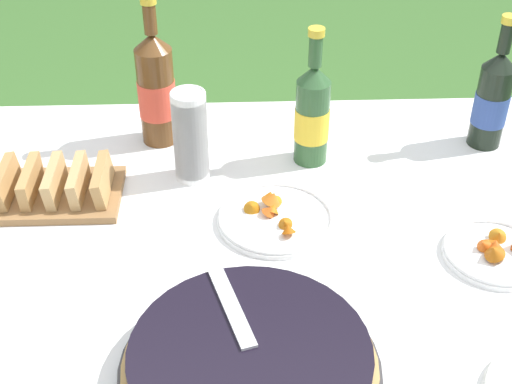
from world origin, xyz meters
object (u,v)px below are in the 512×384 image
(cup_stack, at_px, (190,136))
(snack_plate_right, at_px, (275,217))
(serving_knife, at_px, (256,362))
(bread_board, at_px, (56,188))
(cider_bottle_amber, at_px, (156,89))
(berry_tart, at_px, (250,363))
(juice_bottle_red, at_px, (492,99))
(snack_plate_near, at_px, (496,251))
(cider_bottle_green, at_px, (312,114))

(cup_stack, distance_m, snack_plate_right, 0.25)
(serving_knife, bearing_deg, bread_board, 21.03)
(serving_knife, xyz_separation_m, bread_board, (-0.39, 0.50, -0.04))
(cider_bottle_amber, xyz_separation_m, snack_plate_right, (0.25, -0.31, -0.12))
(berry_tart, relative_size, serving_knife, 1.09)
(berry_tart, distance_m, bread_board, 0.60)
(serving_knife, bearing_deg, juice_bottle_red, -55.88)
(snack_plate_near, bearing_deg, berry_tart, -150.66)
(cider_bottle_green, bearing_deg, cup_stack, -167.36)
(berry_tart, bearing_deg, snack_plate_right, 80.81)
(cup_stack, xyz_separation_m, snack_plate_right, (0.17, -0.16, -0.09))
(cider_bottle_amber, relative_size, snack_plate_near, 1.77)
(cup_stack, distance_m, cider_bottle_amber, 0.17)
(cup_stack, bearing_deg, juice_bottle_red, 9.47)
(snack_plate_right, bearing_deg, cider_bottle_green, 67.67)
(bread_board, bearing_deg, juice_bottle_red, 10.78)
(berry_tart, bearing_deg, serving_knife, -73.00)
(snack_plate_near, bearing_deg, snack_plate_right, 163.43)
(serving_knife, relative_size, juice_bottle_red, 1.20)
(serving_knife, height_order, cup_stack, cup_stack)
(bread_board, bearing_deg, cider_bottle_green, 13.28)
(cup_stack, xyz_separation_m, cider_bottle_green, (0.26, 0.06, 0.01))
(cider_bottle_amber, xyz_separation_m, juice_bottle_red, (0.74, -0.04, -0.02))
(juice_bottle_red, relative_size, snack_plate_near, 1.59)
(cup_stack, xyz_separation_m, bread_board, (-0.27, -0.07, -0.07))
(bread_board, bearing_deg, snack_plate_right, -11.76)
(snack_plate_right, distance_m, bread_board, 0.45)
(snack_plate_right, bearing_deg, snack_plate_near, -16.57)
(juice_bottle_red, distance_m, snack_plate_near, 0.41)
(snack_plate_near, bearing_deg, cup_stack, 153.82)
(cider_bottle_green, height_order, bread_board, cider_bottle_green)
(berry_tart, height_order, juice_bottle_red, juice_bottle_red)
(bread_board, bearing_deg, berry_tart, -50.97)
(snack_plate_right, bearing_deg, cider_bottle_amber, 128.16)
(cider_bottle_green, distance_m, snack_plate_right, 0.26)
(serving_knife, xyz_separation_m, cider_bottle_amber, (-0.19, 0.72, 0.07))
(berry_tart, distance_m, cup_stack, 0.55)
(berry_tart, relative_size, cider_bottle_amber, 1.18)
(cider_bottle_green, bearing_deg, bread_board, -166.72)
(juice_bottle_red, distance_m, bread_board, 0.95)
(cider_bottle_amber, bearing_deg, juice_bottle_red, -3.41)
(snack_plate_near, bearing_deg, bread_board, 165.93)
(serving_knife, relative_size, cup_stack, 1.81)
(juice_bottle_red, xyz_separation_m, snack_plate_near, (-0.09, -0.39, -0.10))
(cider_bottle_green, relative_size, bread_board, 1.18)
(cider_bottle_green, xyz_separation_m, snack_plate_near, (0.31, -0.33, -0.10))
(berry_tart, xyz_separation_m, juice_bottle_red, (0.55, 0.64, 0.09))
(cider_bottle_amber, distance_m, snack_plate_right, 0.41)
(cider_bottle_green, xyz_separation_m, snack_plate_right, (-0.09, -0.22, -0.10))
(berry_tart, height_order, serving_knife, serving_knife)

